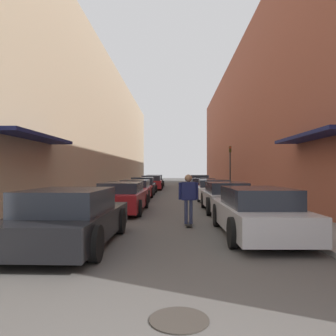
{
  "coord_description": "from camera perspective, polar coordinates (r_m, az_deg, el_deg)",
  "views": [
    {
      "loc": [
        0.14,
        -2.31,
        1.74
      ],
      "look_at": [
        -0.21,
        11.69,
        1.86
      ],
      "focal_mm": 35.0,
      "sensor_mm": 36.0,
      "label": 1
    }
  ],
  "objects": [
    {
      "name": "parked_car_left_2",
      "position": [
        19.55,
        -5.64,
        -3.84
      ],
      "size": [
        1.85,
        4.47,
        1.2
      ],
      "color": "maroon",
      "rests_on": "ground"
    },
    {
      "name": "parked_car_left_5",
      "position": [
        35.14,
        -2.34,
        -2.3
      ],
      "size": [
        1.95,
        4.37,
        1.3
      ],
      "color": "black",
      "rests_on": "ground"
    },
    {
      "name": "skateboarder",
      "position": [
        10.34,
        3.58,
        -4.61
      ],
      "size": [
        0.62,
        0.78,
        1.62
      ],
      "color": "black",
      "rests_on": "ground"
    },
    {
      "name": "parked_car_left_4",
      "position": [
        30.05,
        -2.9,
        -2.58
      ],
      "size": [
        2.01,
        4.1,
        1.31
      ],
      "color": "maroon",
      "rests_on": "ground"
    },
    {
      "name": "parked_car_right_2",
      "position": [
        19.74,
        7.83,
        -3.8
      ],
      "size": [
        2.0,
        4.32,
        1.21
      ],
      "color": "silver",
      "rests_on": "ground"
    },
    {
      "name": "parked_car_left_1",
      "position": [
        13.93,
        -7.91,
        -5.09
      ],
      "size": [
        1.89,
        4.65,
        1.26
      ],
      "color": "maroon",
      "rests_on": "ground"
    },
    {
      "name": "parked_car_right_3",
      "position": [
        25.39,
        5.99,
        -3.09
      ],
      "size": [
        2.05,
        4.14,
        1.17
      ],
      "color": "maroon",
      "rests_on": "ground"
    },
    {
      "name": "parked_car_right_1",
      "position": [
        14.19,
        10.02,
        -5.01
      ],
      "size": [
        1.86,
        4.22,
        1.25
      ],
      "color": "#B7B7BC",
      "rests_on": "ground"
    },
    {
      "name": "parked_car_left_3",
      "position": [
        24.72,
        -4.35,
        -3.12
      ],
      "size": [
        1.93,
        4.26,
        1.26
      ],
      "color": "#232326",
      "rests_on": "ground"
    },
    {
      "name": "traffic_light",
      "position": [
        23.96,
        10.77,
        0.68
      ],
      "size": [
        0.16,
        0.22,
        3.4
      ],
      "color": "#2D2D2D",
      "rests_on": "curb_strip_right"
    },
    {
      "name": "building_row_right",
      "position": [
        28.63,
        15.59,
        7.8
      ],
      "size": [
        4.9,
        50.33,
        11.72
      ],
      "color": "brown",
      "rests_on": "ground"
    },
    {
      "name": "building_row_left",
      "position": [
        28.63,
        -13.29,
        6.79
      ],
      "size": [
        4.9,
        50.33,
        10.72
      ],
      "color": "tan",
      "rests_on": "ground"
    },
    {
      "name": "curb_strip_left",
      "position": [
        27.86,
        -7.52,
        -3.94
      ],
      "size": [
        1.8,
        50.33,
        0.12
      ],
      "color": "gray",
      "rests_on": "ground"
    },
    {
      "name": "parked_car_right_0",
      "position": [
        9.09,
        15.1,
        -7.46
      ],
      "size": [
        1.9,
        4.75,
        1.29
      ],
      "color": "#B7B7BC",
      "rests_on": "ground"
    },
    {
      "name": "parked_car_left_0",
      "position": [
        8.0,
        -16.69,
        -8.35
      ],
      "size": [
        2.05,
        4.59,
        1.32
      ],
      "color": "black",
      "rests_on": "ground"
    },
    {
      "name": "ground",
      "position": [
        22.51,
        1.07,
        -4.92
      ],
      "size": [
        110.73,
        110.73,
        0.0
      ],
      "primitive_type": "plane",
      "color": "#4C4947"
    },
    {
      "name": "parked_car_right_4",
      "position": [
        30.34,
        5.46,
        -2.54
      ],
      "size": [
        1.92,
        4.66,
        1.35
      ],
      "color": "#515459",
      "rests_on": "ground"
    },
    {
      "name": "manhole_cover",
      "position": [
        4.18,
        1.97,
        -24.91
      ],
      "size": [
        0.7,
        0.7,
        0.02
      ],
      "color": "#332D28",
      "rests_on": "ground"
    },
    {
      "name": "curb_strip_right",
      "position": [
        27.82,
        9.8,
        -3.94
      ],
      "size": [
        1.8,
        50.33,
        0.12
      ],
      "color": "gray",
      "rests_on": "ground"
    }
  ]
}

